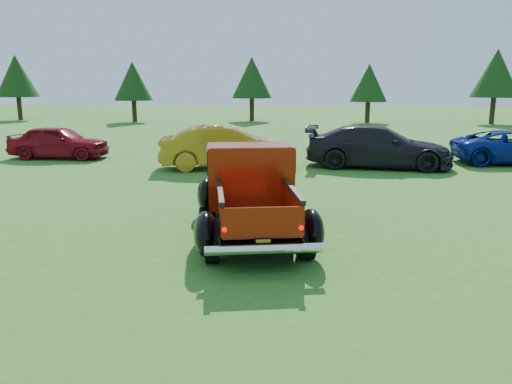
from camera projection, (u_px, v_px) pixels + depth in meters
The scene contains 10 objects.
ground at pixel (238, 238), 9.66m from camera, with size 120.00×120.00×0.00m, color #31631C.
tree_far_west at pixel (16, 76), 40.18m from camera, with size 3.33×3.33×5.20m.
tree_west at pixel (133, 81), 38.34m from camera, with size 2.94×2.94×4.60m.
tree_mid_left at pixel (252, 78), 39.38m from camera, with size 3.20×3.20×5.00m.
tree_mid_right at pixel (369, 83), 37.64m from camera, with size 2.82×2.82×4.40m.
tree_east at pixel (496, 73), 36.15m from camera, with size 3.46×3.46×5.40m.
pickup_truck at pixel (250, 190), 10.09m from camera, with size 2.94×4.94×1.74m.
show_car_red at pixel (59, 142), 19.85m from camera, with size 1.55×3.86×1.31m, color maroon.
show_car_yellow at pixel (226, 147), 17.49m from camera, with size 1.60×4.60×1.52m, color #A97016.
show_car_grey at pixel (378, 147), 17.73m from camera, with size 2.07×5.09×1.48m, color black.
Camera 1 is at (1.25, -9.17, 2.93)m, focal length 35.00 mm.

